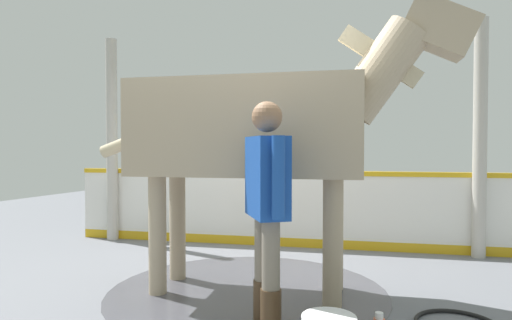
{
  "coord_description": "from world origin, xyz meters",
  "views": [
    {
      "loc": [
        1.75,
        -4.05,
        1.32
      ],
      "look_at": [
        0.46,
        -0.66,
        1.22
      ],
      "focal_mm": 31.12,
      "sensor_mm": 36.0,
      "label": 1
    }
  ],
  "objects": [
    {
      "name": "ground_plane",
      "position": [
        0.0,
        0.0,
        -0.01
      ],
      "size": [
        16.0,
        16.0,
        0.02
      ],
      "primitive_type": "cube",
      "color": "slate"
    },
    {
      "name": "wet_patch",
      "position": [
        0.24,
        -0.29,
        0.0
      ],
      "size": [
        2.56,
        2.56,
        0.0
      ],
      "primitive_type": "cylinder",
      "color": "#4C4C54",
      "rests_on": "ground"
    },
    {
      "name": "barrier_wall",
      "position": [
        -0.04,
        1.62,
        0.47
      ],
      "size": [
        5.79,
        0.94,
        1.02
      ],
      "color": "white",
      "rests_on": "ground"
    },
    {
      "name": "roof_post_near",
      "position": [
        2.38,
        1.88,
        1.43
      ],
      "size": [
        0.16,
        0.16,
        2.87
      ],
      "primitive_type": "cylinder",
      "color": "#B7B2A8",
      "rests_on": "ground"
    },
    {
      "name": "roof_post_far",
      "position": [
        -2.44,
        1.16,
        1.43
      ],
      "size": [
        0.16,
        0.16,
        2.87
      ],
      "primitive_type": "cylinder",
      "color": "#B7B2A8",
      "rests_on": "ground"
    },
    {
      "name": "horse",
      "position": [
        0.37,
        -0.27,
        1.5
      ],
      "size": [
        3.42,
        1.15,
        2.6
      ],
      "rotation": [
        0.0,
        0.0,
        0.15
      ],
      "color": "tan",
      "rests_on": "ground"
    },
    {
      "name": "handler",
      "position": [
        0.69,
        -1.03,
        0.95
      ],
      "size": [
        0.45,
        0.57,
        1.66
      ],
      "rotation": [
        0.0,
        0.0,
        3.74
      ],
      "color": "#47331E",
      "rests_on": "ground"
    }
  ]
}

